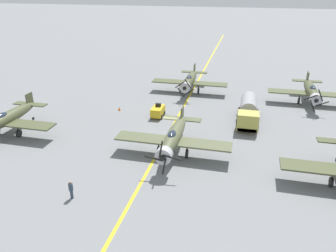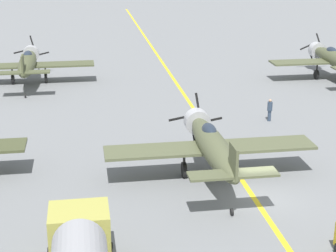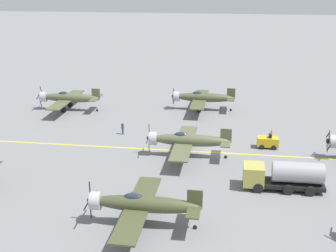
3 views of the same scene
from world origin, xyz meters
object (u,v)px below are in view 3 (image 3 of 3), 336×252
(tow_tractor, at_px, (268,142))
(traffic_cone, at_px, (272,131))
(airplane_mid_right, at_px, (202,98))
(airplane_far_right, at_px, (68,98))
(ground_crew_walking, at_px, (123,128))
(airplane_mid_left, at_px, (142,204))
(fuel_tanker, at_px, (283,175))
(airplane_mid_center, at_px, (187,140))

(tow_tractor, bearing_deg, traffic_cone, -8.70)
(airplane_mid_right, relative_size, airplane_far_right, 1.00)
(tow_tractor, bearing_deg, ground_crew_walking, 83.03)
(airplane_far_right, bearing_deg, airplane_mid_left, -134.31)
(fuel_tanker, distance_m, tow_tractor, 11.73)
(traffic_cone, bearing_deg, airplane_mid_center, 134.03)
(airplane_mid_right, distance_m, traffic_cone, 14.30)
(airplane_mid_right, distance_m, airplane_mid_left, 36.34)
(tow_tractor, bearing_deg, airplane_far_right, 67.69)
(airplane_far_right, bearing_deg, traffic_cone, -85.42)
(airplane_mid_center, bearing_deg, airplane_mid_right, -2.35)
(airplane_mid_right, height_order, ground_crew_walking, airplane_mid_right)
(airplane_mid_center, xyz_separation_m, airplane_mid_left, (-16.36, 2.09, -0.00))
(airplane_mid_right, height_order, airplane_far_right, airplane_far_right)
(airplane_mid_right, height_order, airplane_mid_left, airplane_mid_left)
(ground_crew_walking, relative_size, traffic_cone, 3.07)
(tow_tractor, distance_m, traffic_cone, 5.93)
(tow_tractor, height_order, ground_crew_walking, tow_tractor)
(airplane_mid_center, height_order, airplane_mid_right, airplane_mid_center)
(fuel_tanker, bearing_deg, airplane_mid_center, 54.75)
(airplane_mid_right, xyz_separation_m, fuel_tanker, (-27.30, -10.27, -0.50))
(tow_tractor, bearing_deg, airplane_mid_right, 31.04)
(airplane_mid_left, bearing_deg, airplane_mid_center, -15.63)
(airplane_far_right, xyz_separation_m, tow_tractor, (-12.37, -30.16, -1.22))
(airplane_mid_right, xyz_separation_m, ground_crew_walking, (-13.30, 9.59, -1.09))
(fuel_tanker, xyz_separation_m, traffic_cone, (17.52, -0.02, -1.24))
(airplane_mid_left, relative_size, traffic_cone, 21.82)
(airplane_far_right, bearing_deg, ground_crew_walking, -115.54)
(airplane_mid_center, distance_m, airplane_mid_left, 16.50)
(airplane_far_right, bearing_deg, tow_tractor, -95.85)
(airplane_mid_center, bearing_deg, fuel_tanker, -127.06)
(airplane_mid_right, height_order, tow_tractor, airplane_mid_right)
(airplane_mid_center, distance_m, ground_crew_walking, 11.55)
(tow_tractor, bearing_deg, airplane_mid_left, 150.52)
(tow_tractor, relative_size, traffic_cone, 4.73)
(airplane_far_right, relative_size, tow_tractor, 4.62)
(airplane_mid_right, bearing_deg, airplane_far_right, 90.71)
(airplane_mid_left, xyz_separation_m, tow_tractor, (20.65, -11.68, -1.22))
(airplane_mid_right, distance_m, ground_crew_walking, 16.43)
(airplane_mid_right, relative_size, traffic_cone, 21.82)
(fuel_tanker, distance_m, ground_crew_walking, 24.31)
(tow_tractor, distance_m, ground_crew_walking, 19.13)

